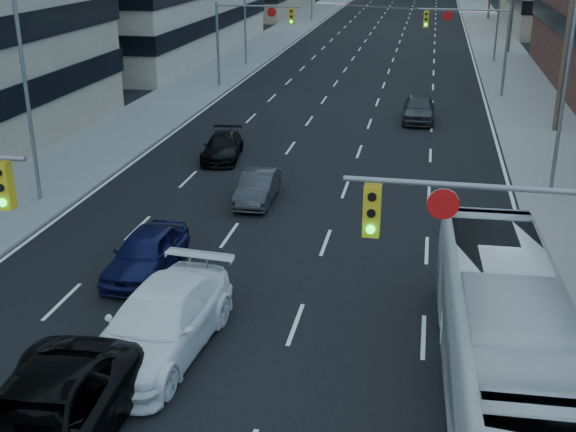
{
  "coord_description": "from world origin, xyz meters",
  "views": [
    {
      "loc": [
        5.05,
        -5.75,
        10.35
      ],
      "look_at": [
        1.03,
        14.82,
        2.2
      ],
      "focal_mm": 45.0,
      "sensor_mm": 36.0,
      "label": 1
    }
  ],
  "objects_px": {
    "black_pickup": "(40,425)",
    "sedan_blue": "(146,253)",
    "transit_bus": "(505,339)",
    "white_van": "(160,323)"
  },
  "relations": [
    {
      "from": "white_van",
      "to": "sedan_blue",
      "type": "bearing_deg",
      "value": 120.5
    },
    {
      "from": "white_van",
      "to": "sedan_blue",
      "type": "height_order",
      "value": "white_van"
    },
    {
      "from": "black_pickup",
      "to": "transit_bus",
      "type": "distance_m",
      "value": 10.51
    },
    {
      "from": "black_pickup",
      "to": "sedan_blue",
      "type": "distance_m",
      "value": 9.04
    },
    {
      "from": "transit_bus",
      "to": "sedan_blue",
      "type": "relative_size",
      "value": 2.57
    },
    {
      "from": "black_pickup",
      "to": "sedan_blue",
      "type": "height_order",
      "value": "black_pickup"
    },
    {
      "from": "black_pickup",
      "to": "white_van",
      "type": "relative_size",
      "value": 1.04
    },
    {
      "from": "black_pickup",
      "to": "transit_bus",
      "type": "height_order",
      "value": "transit_bus"
    },
    {
      "from": "sedan_blue",
      "to": "black_pickup",
      "type": "bearing_deg",
      "value": -81.39
    },
    {
      "from": "transit_bus",
      "to": "sedan_blue",
      "type": "bearing_deg",
      "value": 153.91
    }
  ]
}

